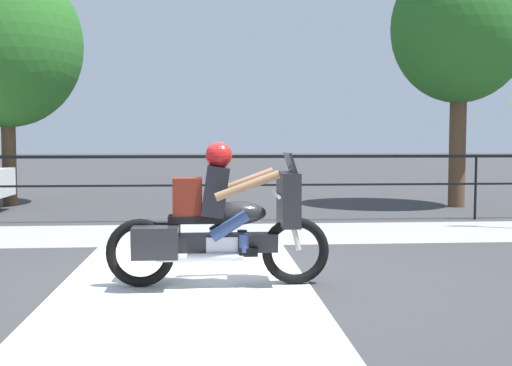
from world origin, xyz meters
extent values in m
plane|color=#38383A|center=(0.00, 0.00, 0.00)|extent=(120.00, 120.00, 0.00)
cube|color=#99968E|center=(0.00, 3.40, 0.01)|extent=(44.00, 2.40, 0.01)
cube|color=silver|center=(-0.44, -0.20, 0.00)|extent=(2.74, 6.00, 0.01)
cube|color=black|center=(0.00, 5.00, 1.26)|extent=(36.00, 0.04, 0.06)
cube|color=black|center=(0.00, 5.00, 0.71)|extent=(36.00, 0.03, 0.04)
cylinder|color=black|center=(0.00, 5.00, 0.64)|extent=(0.05, 0.05, 1.29)
cylinder|color=black|center=(5.10, 5.00, 0.64)|extent=(0.05, 0.05, 1.29)
torus|color=black|center=(0.77, -0.35, 0.37)|extent=(0.75, 0.11, 0.75)
torus|color=black|center=(-0.92, -0.35, 0.37)|extent=(0.75, 0.11, 0.75)
cube|color=#232326|center=(-0.07, -0.35, 0.47)|extent=(1.29, 0.22, 0.20)
cube|color=silver|center=(-0.04, -0.35, 0.42)|extent=(0.34, 0.26, 0.26)
ellipsoid|color=#232326|center=(0.13, -0.35, 0.80)|extent=(0.64, 0.30, 0.26)
cube|color=black|center=(-0.24, -0.35, 0.74)|extent=(0.75, 0.28, 0.08)
cube|color=#232326|center=(0.69, -0.35, 0.95)|extent=(0.20, 0.63, 0.59)
cube|color=#1E232B|center=(0.71, -0.35, 1.34)|extent=(0.10, 0.53, 0.24)
cylinder|color=silver|center=(0.55, -0.35, 1.00)|extent=(0.04, 0.70, 0.04)
cylinder|color=silver|center=(-0.28, -0.51, 0.34)|extent=(0.93, 0.09, 0.09)
cube|color=#232326|center=(-0.74, -0.59, 0.52)|extent=(0.48, 0.28, 0.33)
cube|color=#232326|center=(-0.74, -0.11, 0.52)|extent=(0.48, 0.28, 0.33)
cylinder|color=silver|center=(0.74, -0.35, 0.66)|extent=(0.19, 0.06, 0.57)
cube|color=black|center=(-0.11, -0.35, 1.04)|extent=(0.31, 0.36, 0.57)
sphere|color=#8C6647|center=(-0.07, -0.35, 1.41)|extent=(0.23, 0.23, 0.23)
sphere|color=#B21919|center=(-0.07, -0.35, 1.43)|extent=(0.29, 0.29, 0.29)
cylinder|color=#33477A|center=(0.04, -0.50, 0.68)|extent=(0.44, 0.13, 0.34)
cylinder|color=#33477A|center=(0.19, -0.50, 0.49)|extent=(0.11, 0.11, 0.20)
cube|color=black|center=(0.24, -0.50, 0.39)|extent=(0.20, 0.10, 0.09)
cylinder|color=#33477A|center=(0.04, -0.20, 0.68)|extent=(0.44, 0.13, 0.34)
cylinder|color=#33477A|center=(0.19, -0.20, 0.49)|extent=(0.11, 0.11, 0.20)
cube|color=black|center=(0.24, -0.20, 0.39)|extent=(0.20, 0.10, 0.09)
cylinder|color=#8C6647|center=(0.22, -0.65, 1.12)|extent=(0.69, 0.09, 0.33)
cylinder|color=#8C6647|center=(0.22, -0.05, 1.12)|extent=(0.69, 0.09, 0.33)
cube|color=maroon|center=(-0.41, -0.35, 0.98)|extent=(0.31, 0.26, 0.42)
cylinder|color=brown|center=(5.64, 7.33, 1.43)|extent=(0.38, 0.38, 2.87)
ellipsoid|color=#286623|center=(5.64, 7.33, 4.17)|extent=(3.16, 3.16, 3.48)
cylinder|color=brown|center=(-4.92, 8.36, 1.18)|extent=(0.33, 0.33, 2.35)
ellipsoid|color=#286623|center=(-4.92, 8.36, 3.82)|extent=(3.55, 3.55, 3.90)
camera|label=1|loc=(-0.18, -7.29, 1.62)|focal=45.00mm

